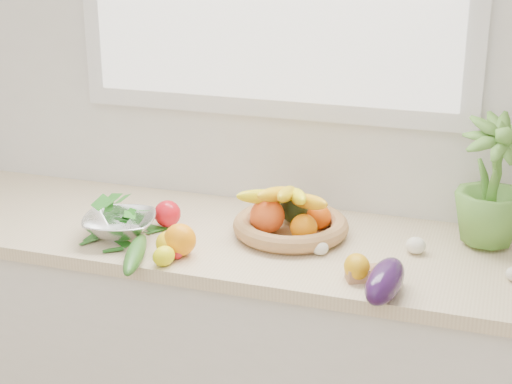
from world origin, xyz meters
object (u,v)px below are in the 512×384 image
(cucumber, at_px, (135,254))
(potted_herb, at_px, (493,180))
(colander_with_spinach, at_px, (119,220))
(eggplant, at_px, (385,281))
(fruit_basket, at_px, (290,219))
(apple, at_px, (167,214))

(cucumber, height_order, potted_herb, potted_herb)
(potted_herb, xyz_separation_m, colander_with_spinach, (-1.05, -0.29, -0.14))
(cucumber, bearing_deg, colander_with_spinach, 130.36)
(potted_herb, bearing_deg, eggplant, -118.39)
(eggplant, height_order, potted_herb, potted_herb)
(potted_herb, relative_size, fruit_basket, 0.98)
(potted_herb, bearing_deg, colander_with_spinach, -164.58)
(apple, height_order, potted_herb, potted_herb)
(eggplant, distance_m, colander_with_spinach, 0.83)
(eggplant, xyz_separation_m, fruit_basket, (-0.34, 0.32, 0.01))
(potted_herb, relative_size, colander_with_spinach, 1.41)
(eggplant, bearing_deg, cucumber, -179.32)
(cucumber, bearing_deg, apple, 95.09)
(apple, xyz_separation_m, eggplant, (0.72, -0.26, 0.00))
(colander_with_spinach, bearing_deg, potted_herb, 15.42)
(apple, xyz_separation_m, colander_with_spinach, (-0.10, -0.13, 0.02))
(eggplant, bearing_deg, colander_with_spinach, 170.63)
(potted_herb, height_order, fruit_basket, potted_herb)
(apple, distance_m, eggplant, 0.77)
(eggplant, distance_m, fruit_basket, 0.47)
(cucumber, xyz_separation_m, colander_with_spinach, (-0.12, 0.14, 0.03))
(colander_with_spinach, bearing_deg, fruit_basket, 20.91)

